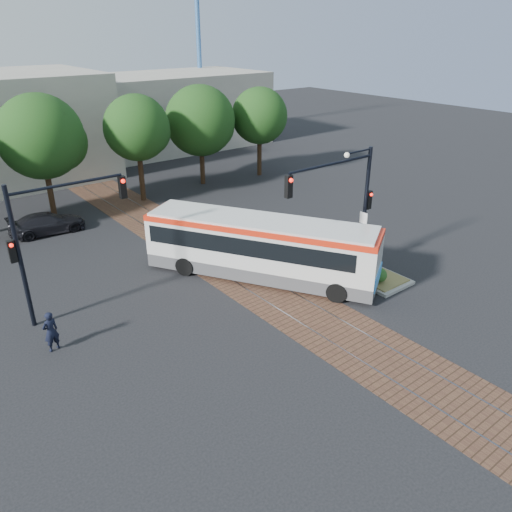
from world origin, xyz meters
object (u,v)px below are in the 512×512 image
object	(u,v)px
city_bus	(260,245)
traffic_island	(357,265)
officer	(51,331)
parked_car	(47,223)
signal_pole_left	(46,232)
signal_pole_main	(349,195)

from	to	relation	value
city_bus	traffic_island	distance (m)	5.15
officer	parked_car	world-z (taller)	officer
city_bus	parked_car	world-z (taller)	city_bus
officer	city_bus	bearing A→B (deg)	166.70
signal_pole_left	parked_car	distance (m)	10.70
signal_pole_left	parked_car	bearing A→B (deg)	75.39
city_bus	signal_pole_left	distance (m)	9.47
signal_pole_left	officer	xyz separation A→B (m)	(-1.06, -2.26, -3.04)
signal_pole_main	officer	xyz separation A→B (m)	(-13.29, 2.54, -3.33)
city_bus	officer	world-z (taller)	city_bus
traffic_island	officer	world-z (taller)	officer
signal_pole_main	signal_pole_left	bearing A→B (deg)	158.55
traffic_island	signal_pole_main	world-z (taller)	signal_pole_main
officer	signal_pole_main	bearing A→B (deg)	156.40
city_bus	signal_pole_main	distance (m)	4.81
officer	parked_car	xyz separation A→B (m)	(3.63, 12.12, -0.20)
traffic_island	officer	xyz separation A→B (m)	(-14.24, 2.63, 0.49)
city_bus	parked_car	distance (m)	13.80
signal_pole_main	officer	size ratio (longest dim) A/B	3.64
officer	traffic_island	bearing A→B (deg)	156.76
city_bus	officer	distance (m)	10.01
signal_pole_left	city_bus	bearing A→B (deg)	-14.80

